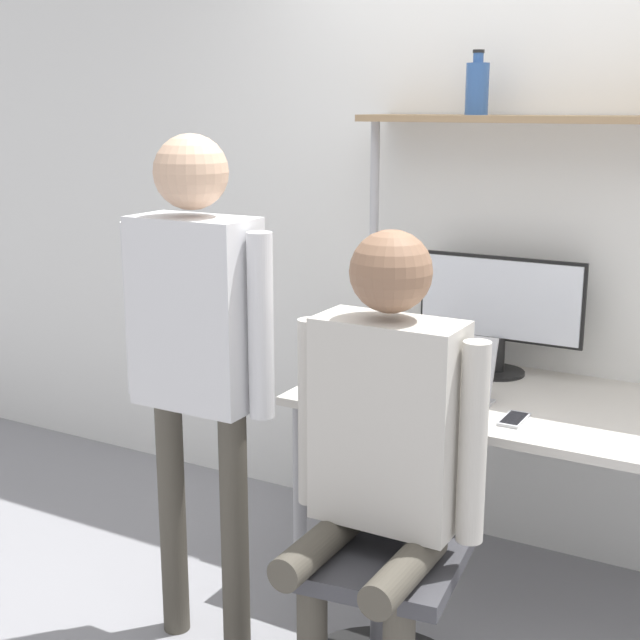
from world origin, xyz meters
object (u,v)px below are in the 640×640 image
at_px(office_chair, 385,604).
at_px(monitor, 499,307).
at_px(person_seated, 383,435).
at_px(bottle_blue, 477,87).
at_px(person_standing, 196,332).
at_px(cell_phone, 514,419).
at_px(laptop, 440,382).

bearing_deg(office_chair, monitor, 90.23).
height_order(person_seated, bottle_blue, bottle_blue).
distance_m(person_standing, bottle_blue, 1.38).
height_order(cell_phone, office_chair, office_chair).
bearing_deg(office_chair, bottle_blue, 97.17).
bearing_deg(laptop, person_seated, -82.94).
height_order(monitor, person_standing, person_standing).
height_order(monitor, laptop, monitor).
xyz_separation_m(laptop, bottle_blue, (-0.05, 0.39, 1.00)).
bearing_deg(cell_phone, person_standing, -146.45).
height_order(laptop, cell_phone, laptop).
xyz_separation_m(laptop, person_standing, (-0.56, -0.64, 0.26)).
relative_size(monitor, person_standing, 0.38).
xyz_separation_m(office_chair, bottle_blue, (-0.12, 0.98, 1.53)).
distance_m(office_chair, person_seated, 0.56).
bearing_deg(laptop, cell_phone, -15.12).
relative_size(person_seated, person_standing, 0.85).
height_order(office_chair, bottle_blue, bottle_blue).
height_order(monitor, bottle_blue, bottle_blue).
height_order(office_chair, person_standing, person_standing).
distance_m(laptop, bottle_blue, 1.08).
xyz_separation_m(office_chair, person_standing, (-0.63, -0.06, 0.78)).
bearing_deg(bottle_blue, person_seated, -82.85).
bearing_deg(bottle_blue, office_chair, -82.83).
relative_size(laptop, person_standing, 0.21).
bearing_deg(office_chair, laptop, 97.09).
relative_size(laptop, office_chair, 0.38).
distance_m(person_seated, person_standing, 0.68).
relative_size(person_standing, bottle_blue, 7.35).
xyz_separation_m(laptop, office_chair, (0.07, -0.59, -0.53)).
height_order(monitor, cell_phone, monitor).
bearing_deg(laptop, person_standing, -131.09).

